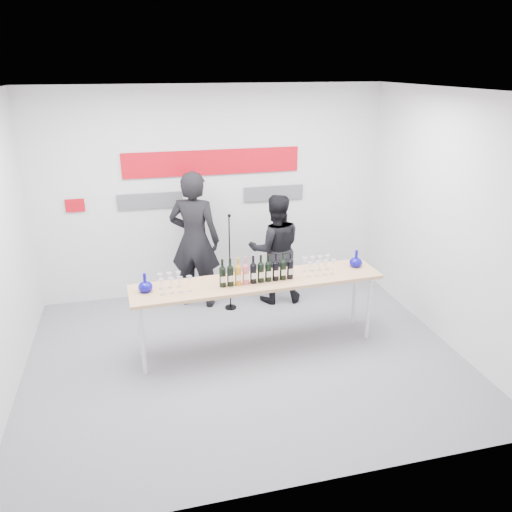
# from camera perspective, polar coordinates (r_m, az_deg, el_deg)

# --- Properties ---
(ground) EXTENTS (5.00, 5.00, 0.00)m
(ground) POSITION_cam_1_polar(r_m,az_deg,el_deg) (6.04, -1.27, -11.40)
(ground) COLOR slate
(ground) RESTS_ON ground
(back_wall) EXTENTS (5.00, 0.04, 3.00)m
(back_wall) POSITION_cam_1_polar(r_m,az_deg,el_deg) (7.27, -4.90, 7.17)
(back_wall) COLOR silver
(back_wall) RESTS_ON ground
(signage) EXTENTS (3.38, 0.02, 0.79)m
(signage) POSITION_cam_1_polar(r_m,az_deg,el_deg) (7.16, -5.38, 9.46)
(signage) COLOR red
(signage) RESTS_ON back_wall
(tasting_table) EXTENTS (2.98, 0.71, 0.89)m
(tasting_table) POSITION_cam_1_polar(r_m,az_deg,el_deg) (5.85, 0.24, -3.36)
(tasting_table) COLOR tan
(tasting_table) RESTS_ON ground
(wine_bottles) EXTENTS (0.89, 0.11, 0.33)m
(wine_bottles) POSITION_cam_1_polar(r_m,az_deg,el_deg) (5.70, 0.12, -1.51)
(wine_bottles) COLOR black
(wine_bottles) RESTS_ON tasting_table
(decanter_left) EXTENTS (0.16, 0.16, 0.21)m
(decanter_left) POSITION_cam_1_polar(r_m,az_deg,el_deg) (5.64, -12.57, -2.97)
(decanter_left) COLOR #0C0790
(decanter_left) RESTS_ON tasting_table
(decanter_right) EXTENTS (0.16, 0.16, 0.21)m
(decanter_right) POSITION_cam_1_polar(r_m,az_deg,el_deg) (6.29, 11.37, -0.27)
(decanter_right) COLOR #0C0790
(decanter_right) RESTS_ON tasting_table
(glasses_left) EXTENTS (0.37, 0.23, 0.18)m
(glasses_left) POSITION_cam_1_polar(r_m,az_deg,el_deg) (5.60, -9.45, -3.07)
(glasses_left) COLOR silver
(glasses_left) RESTS_ON tasting_table
(glasses_right) EXTENTS (0.37, 0.24, 0.18)m
(glasses_right) POSITION_cam_1_polar(r_m,az_deg,el_deg) (6.03, 7.17, -1.11)
(glasses_right) COLOR silver
(glasses_right) RESTS_ON tasting_table
(presenter_left) EXTENTS (0.83, 0.71, 1.94)m
(presenter_left) POSITION_cam_1_polar(r_m,az_deg,el_deg) (6.93, -7.03, 1.78)
(presenter_left) COLOR black
(presenter_left) RESTS_ON ground
(presenter_right) EXTENTS (0.83, 0.68, 1.58)m
(presenter_right) POSITION_cam_1_polar(r_m,az_deg,el_deg) (7.06, 2.21, 0.80)
(presenter_right) COLOR black
(presenter_right) RESTS_ON ground
(mic_stand) EXTENTS (0.16, 0.16, 1.40)m
(mic_stand) POSITION_cam_1_polar(r_m,az_deg,el_deg) (6.95, -2.96, -2.83)
(mic_stand) COLOR black
(mic_stand) RESTS_ON ground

